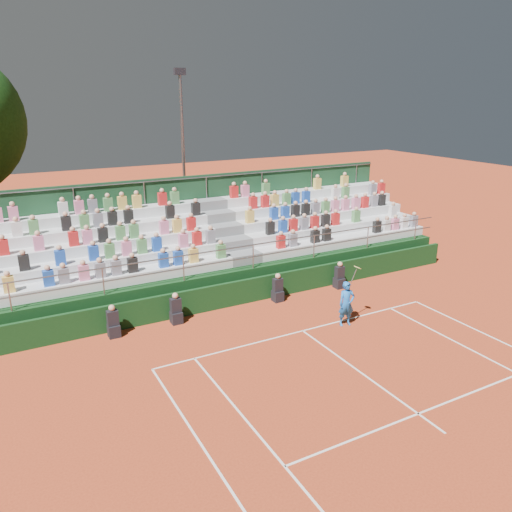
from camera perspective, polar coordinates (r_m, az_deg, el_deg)
ground at (r=17.97m, az=5.36°, el=-8.52°), size 90.00×90.00×0.00m
courtside_wall at (r=20.26m, az=0.40°, el=-3.73°), size 20.00×0.15×1.00m
line_officials at (r=19.32m, az=-2.50°, el=-4.93°), size 10.08×0.40×1.19m
grandstand at (r=22.78m, az=-3.53°, el=0.30°), size 20.00×5.20×4.40m
tennis_player at (r=18.29m, az=10.31°, el=-5.37°), size 0.87×0.51×2.22m
floodlight_mast at (r=27.82m, az=-8.35°, el=12.33°), size 0.60×0.25×9.30m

